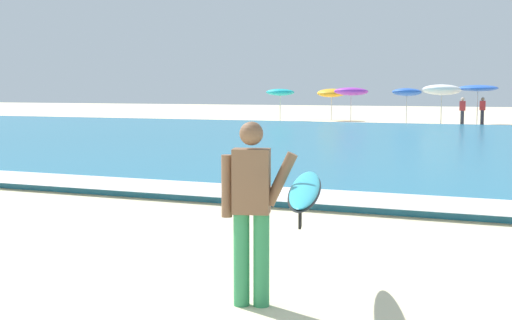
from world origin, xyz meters
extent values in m
cube|color=teal|center=(0.00, 20.40, 0.07)|extent=(120.00, 28.00, 0.14)
cube|color=white|center=(0.00, 7.00, 0.15)|extent=(120.00, 1.62, 0.01)
cylinder|color=#338E56|center=(2.39, 1.22, 0.44)|extent=(0.15, 0.15, 0.88)
cylinder|color=#338E56|center=(2.57, 1.27, 0.44)|extent=(0.15, 0.15, 0.88)
cube|color=brown|center=(2.48, 1.25, 1.18)|extent=(0.39, 0.31, 0.60)
sphere|color=brown|center=(2.48, 1.25, 1.62)|extent=(0.22, 0.22, 0.22)
cylinder|color=brown|center=(2.26, 1.18, 1.13)|extent=(0.10, 0.10, 0.58)
cylinder|color=brown|center=(2.73, 1.34, 1.20)|extent=(0.33, 0.18, 0.51)
ellipsoid|color=#33BCD6|center=(2.96, 1.39, 1.13)|extent=(0.90, 2.33, 0.10)
ellipsoid|color=black|center=(2.96, 1.39, 1.11)|extent=(0.95, 2.43, 0.05)
cube|color=black|center=(3.22, 0.48, 1.01)|extent=(0.06, 0.14, 0.14)
cylinder|color=beige|center=(-10.87, 37.31, 0.89)|extent=(0.05, 0.05, 1.78)
ellipsoid|color=#19ADB2|center=(-10.87, 37.31, 1.85)|extent=(1.82, 1.83, 0.49)
cylinder|color=beige|center=(-7.95, 39.10, 0.86)|extent=(0.05, 0.05, 1.72)
ellipsoid|color=#F4A31E|center=(-7.95, 39.10, 1.80)|extent=(1.90, 1.93, 0.66)
cylinder|color=beige|center=(-6.00, 36.66, 0.92)|extent=(0.05, 0.05, 1.83)
ellipsoid|color=purple|center=(-6.00, 36.66, 1.90)|extent=(2.09, 2.11, 0.60)
cylinder|color=beige|center=(-2.66, 36.89, 0.90)|extent=(0.05, 0.05, 1.80)
ellipsoid|color=blue|center=(-2.66, 36.89, 1.87)|extent=(1.74, 1.76, 0.57)
cylinder|color=beige|center=(-0.64, 36.88, 0.96)|extent=(0.05, 0.05, 1.92)
ellipsoid|color=white|center=(-0.64, 36.88, 2.00)|extent=(2.23, 2.28, 0.79)
cylinder|color=beige|center=(1.32, 37.54, 1.02)|extent=(0.05, 0.05, 2.05)
ellipsoid|color=blue|center=(1.32, 37.54, 2.10)|extent=(2.27, 2.28, 0.41)
cylinder|color=#383842|center=(0.68, 35.77, 0.42)|extent=(0.20, 0.20, 0.84)
cube|color=red|center=(0.68, 35.77, 1.11)|extent=(0.32, 0.20, 0.54)
sphere|color=beige|center=(0.68, 35.77, 1.48)|extent=(0.20, 0.20, 0.20)
cylinder|color=#383842|center=(1.65, 37.02, 0.42)|extent=(0.20, 0.20, 0.84)
cube|color=red|center=(1.65, 37.02, 1.11)|extent=(0.32, 0.20, 0.54)
sphere|color=#9E7051|center=(1.65, 37.02, 1.48)|extent=(0.20, 0.20, 0.20)
camera|label=1|loc=(4.95, -4.55, 2.02)|focal=48.39mm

